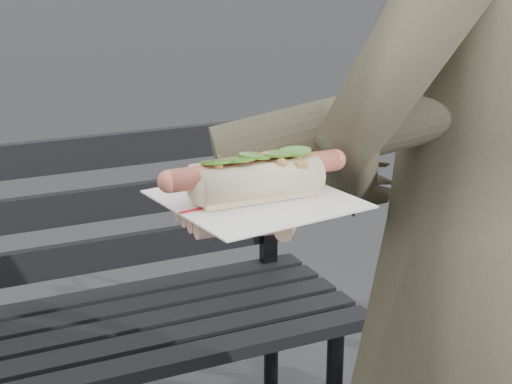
% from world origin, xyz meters
% --- Properties ---
extents(park_bench, '(1.50, 0.44, 0.88)m').
position_xyz_m(park_bench, '(-0.05, 0.95, 0.52)').
color(park_bench, black).
rests_on(park_bench, ground).
extents(person, '(0.70, 0.56, 1.66)m').
position_xyz_m(person, '(0.50, 0.16, 0.83)').
color(person, '#413C2B').
rests_on(person, ground).
extents(held_hotdog, '(0.62, 0.31, 0.20)m').
position_xyz_m(held_hotdog, '(0.30, 0.12, 1.07)').
color(held_hotdog, '#413C2B').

